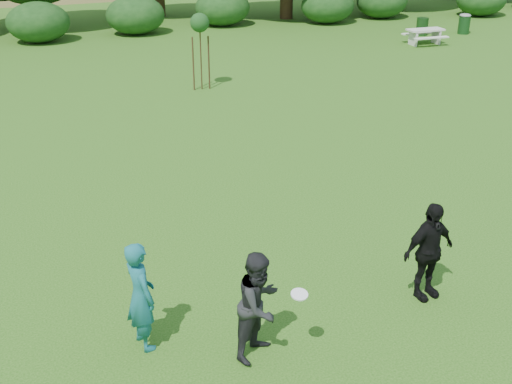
% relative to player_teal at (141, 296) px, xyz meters
% --- Properties ---
extents(ground, '(120.00, 120.00, 0.00)m').
position_rel_player_teal_xyz_m(ground, '(2.87, -0.13, -0.96)').
color(ground, '#19470C').
rests_on(ground, ground).
extents(player_teal, '(0.64, 0.80, 1.92)m').
position_rel_player_teal_xyz_m(player_teal, '(0.00, 0.00, 0.00)').
color(player_teal, '#175F67').
rests_on(player_teal, ground).
extents(player_grey, '(1.14, 1.11, 1.85)m').
position_rel_player_teal_xyz_m(player_grey, '(1.74, -0.78, -0.03)').
color(player_grey, black).
rests_on(player_grey, ground).
extents(player_black, '(1.18, 0.67, 1.90)m').
position_rel_player_teal_xyz_m(player_black, '(5.15, -0.18, -0.01)').
color(player_black, black).
rests_on(player_black, ground).
extents(trash_can_near, '(0.60, 0.60, 0.90)m').
position_rel_player_teal_xyz_m(trash_can_near, '(17.91, 21.00, -0.51)').
color(trash_can_near, '#163914').
rests_on(trash_can_near, ground).
extents(frisbee, '(0.27, 0.27, 0.08)m').
position_rel_player_teal_xyz_m(frisbee, '(2.27, -1.13, 0.28)').
color(frisbee, white).
rests_on(frisbee, ground).
extents(sapling, '(0.70, 0.70, 2.85)m').
position_rel_player_teal_xyz_m(sapling, '(4.50, 14.57, 1.46)').
color(sapling, '#362515').
rests_on(sapling, ground).
extents(picnic_table, '(1.80, 1.48, 0.76)m').
position_rel_player_teal_xyz_m(picnic_table, '(16.82, 18.94, -0.44)').
color(picnic_table, beige).
rests_on(picnic_table, ground).
extents(trash_can_lidded, '(0.60, 0.60, 1.05)m').
position_rel_player_teal_xyz_m(trash_can_lidded, '(20.23, 20.65, -0.42)').
color(trash_can_lidded, '#163C18').
rests_on(trash_can_lidded, ground).
extents(hillside, '(150.00, 72.00, 52.00)m').
position_rel_player_teal_xyz_m(hillside, '(2.31, 68.32, -12.93)').
color(hillside, olive).
rests_on(hillside, ground).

